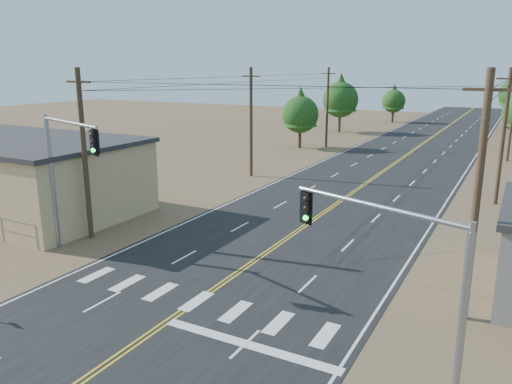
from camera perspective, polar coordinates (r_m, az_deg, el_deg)
The scene contains 12 objects.
road at distance 41.40m, azimuth 10.90°, elevation -0.13°, with size 15.00×200.00×0.02m, color black.
building_left at distance 40.44m, azimuth -26.84°, elevation 1.87°, with size 20.00×10.00×5.00m, color tan.
utility_pole_left_near at distance 30.63m, azimuth -19.02°, elevation 4.15°, with size 1.80×0.30×10.00m.
utility_pole_left_mid at distance 46.41m, azimuth -0.57°, elevation 8.05°, with size 1.80×0.30×10.00m.
utility_pole_left_far at distance 64.58m, azimuth 8.16°, elevation 9.62°, with size 1.80×0.30×10.00m.
utility_pole_right_near at distance 21.02m, azimuth 23.93°, elevation -0.59°, with size 1.80×0.30×10.00m.
utility_pole_right_mid at distance 40.72m, azimuth 26.41°, elevation 5.74°, with size 1.80×0.30×10.00m.
signal_mast_left at distance 28.08m, azimuth -21.21°, elevation 3.07°, with size 5.91×2.29×7.54m.
signal_mast_right at distance 14.31m, azimuth 16.72°, elevation -9.69°, with size 5.39×2.05×6.43m.
tree_left_near at distance 63.44m, azimuth 5.09°, elevation 9.25°, with size 4.61×4.61×7.68m.
tree_left_mid at distance 79.96m, azimuth 9.64°, elevation 10.77°, with size 5.52×5.52×9.21m.
tree_left_far at distance 96.82m, azimuth 15.47°, elevation 10.22°, with size 4.22×4.22×7.03m.
Camera 1 is at (11.82, -8.40, 10.01)m, focal length 35.00 mm.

